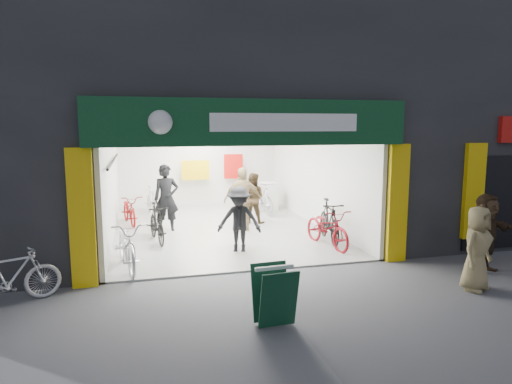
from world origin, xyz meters
name	(u,v)px	position (x,y,z in m)	size (l,w,h in m)	color
ground	(253,272)	(0.00, 0.00, 0.00)	(60.00, 60.00, 0.00)	#56565B
building	(241,81)	(0.91, 4.99, 4.31)	(17.00, 10.27, 8.00)	#232326
bike_left_front	(127,244)	(-2.50, 0.85, 0.53)	(0.71, 2.03, 1.07)	silver
bike_left_midfront	(157,223)	(-1.80, 2.94, 0.51)	(0.48, 1.69, 1.02)	black
bike_left_midback	(130,210)	(-2.50, 5.33, 0.46)	(0.61, 1.76, 0.92)	maroon
bike_left_back	(152,201)	(-1.80, 6.62, 0.49)	(0.46, 1.63, 0.98)	#B5B6BA
bike_right_front	(329,221)	(2.50, 1.86, 0.55)	(0.52, 1.84, 1.10)	black
bike_right_mid	(327,228)	(2.25, 1.40, 0.49)	(0.65, 1.88, 0.99)	maroon
bike_right_back	(261,197)	(1.82, 5.97, 0.58)	(0.55, 1.94, 1.16)	#A7A6AB
parked_bike	(11,277)	(-4.34, -0.66, 0.48)	(0.45, 1.60, 0.96)	#BBBABF
customer_a	(166,199)	(-1.47, 4.06, 0.96)	(0.70, 0.46, 1.92)	black
customer_b	(252,199)	(1.14, 4.53, 0.78)	(0.76, 0.59, 1.57)	#392B19
customer_c	(239,220)	(0.04, 1.46, 0.79)	(1.02, 0.59, 1.58)	black
customer_d	(243,200)	(0.61, 3.51, 0.92)	(1.07, 0.45, 1.83)	#917B54
pedestrian_near	(477,249)	(3.68, -2.03, 0.78)	(0.76, 0.50, 1.56)	#8C7D51
pedestrian_far	(486,233)	(4.59, -1.20, 0.82)	(1.52, 0.48, 1.64)	#382719
sandwich_board	(274,294)	(-0.32, -2.53, 0.49)	(0.61, 0.63, 0.89)	#0E3822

